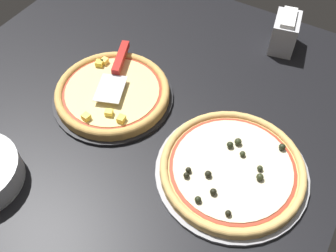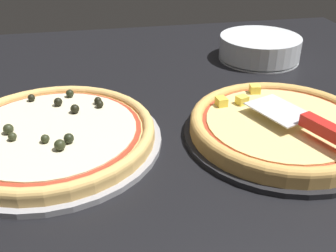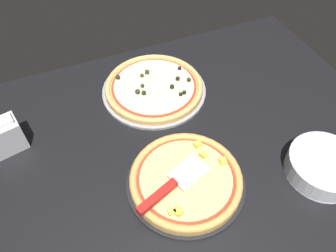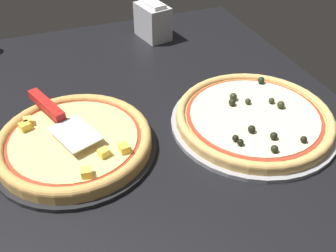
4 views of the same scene
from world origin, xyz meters
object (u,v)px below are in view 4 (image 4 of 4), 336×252
(napkin_holder, at_px, (153,21))
(serving_spatula, at_px, (53,111))
(pizza_front, at_px, (74,141))
(pizza_back, at_px, (254,116))

(napkin_holder, bearing_deg, serving_spatula, -43.02)
(pizza_front, xyz_separation_m, serving_spatula, (-0.07, -0.03, 0.03))
(pizza_back, height_order, napkin_holder, napkin_holder)
(pizza_front, distance_m, pizza_back, 0.40)
(pizza_front, relative_size, serving_spatula, 1.36)
(pizza_back, bearing_deg, pizza_front, -97.96)
(serving_spatula, xyz_separation_m, napkin_holder, (-0.39, 0.36, -0.00))
(pizza_front, distance_m, napkin_holder, 0.57)
(pizza_back, distance_m, napkin_holder, 0.52)
(pizza_front, bearing_deg, napkin_holder, 144.21)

